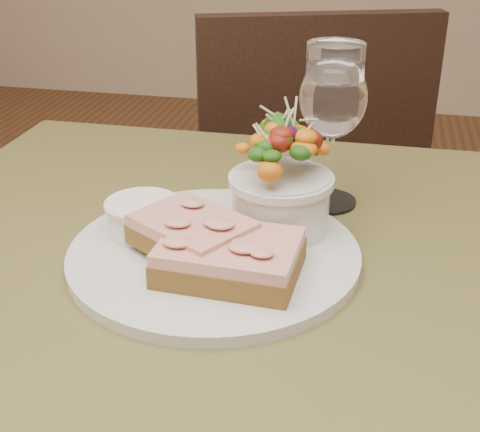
% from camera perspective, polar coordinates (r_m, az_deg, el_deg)
% --- Properties ---
extents(cafe_table, '(0.80, 0.80, 0.75)m').
position_cam_1_polar(cafe_table, '(0.71, -0.83, -12.10)').
color(cafe_table, '#4E4321').
rests_on(cafe_table, ground).
extents(chair_far, '(0.54, 0.54, 0.90)m').
position_cam_1_polar(chair_far, '(1.53, 4.34, -4.95)').
color(chair_far, black).
rests_on(chair_far, ground).
extents(dinner_plate, '(0.29, 0.29, 0.01)m').
position_cam_1_polar(dinner_plate, '(0.68, -2.23, -3.25)').
color(dinner_plate, silver).
rests_on(dinner_plate, cafe_table).
extents(sandwich_front, '(0.13, 0.10, 0.03)m').
position_cam_1_polar(sandwich_front, '(0.62, -0.89, -3.55)').
color(sandwich_front, '#523616').
rests_on(sandwich_front, dinner_plate).
extents(sandwich_back, '(0.14, 0.13, 0.03)m').
position_cam_1_polar(sandwich_back, '(0.65, -4.05, -1.46)').
color(sandwich_back, '#523616').
rests_on(sandwich_back, dinner_plate).
extents(ramekin, '(0.07, 0.07, 0.04)m').
position_cam_1_polar(ramekin, '(0.70, -8.31, 0.03)').
color(ramekin, white).
rests_on(ramekin, dinner_plate).
extents(salad_bowl, '(0.10, 0.10, 0.13)m').
position_cam_1_polar(salad_bowl, '(0.69, 3.55, 3.33)').
color(salad_bowl, silver).
rests_on(salad_bowl, dinner_plate).
extents(garnish, '(0.05, 0.04, 0.02)m').
position_cam_1_polar(garnish, '(0.76, -6.96, 1.32)').
color(garnish, '#103509').
rests_on(garnish, dinner_plate).
extents(wine_glass, '(0.08, 0.08, 0.18)m').
position_cam_1_polar(wine_glass, '(0.76, 7.93, 9.56)').
color(wine_glass, white).
rests_on(wine_glass, cafe_table).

